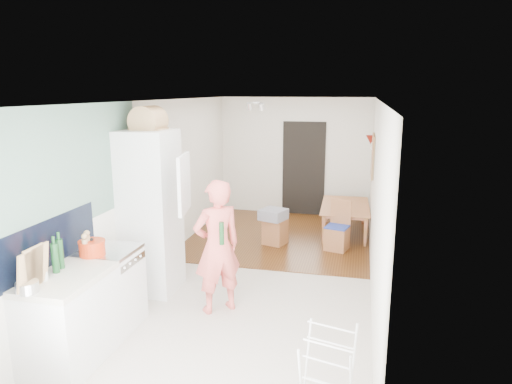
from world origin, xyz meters
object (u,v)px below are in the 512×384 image
at_px(dining_table, 346,222).
at_px(stool, 275,232).
at_px(person, 217,235).
at_px(drying_rack, 328,378).
at_px(dining_chair, 337,226).

height_order(dining_table, stool, dining_table).
distance_m(person, drying_rack, 2.26).
xyz_separation_m(dining_table, dining_chair, (-0.12, -0.95, 0.19)).
xyz_separation_m(person, drying_rack, (1.45, -1.64, -0.57)).
bearing_deg(dining_table, drying_rack, 178.67).
height_order(person, dining_table, person).
bearing_deg(dining_chair, stool, -168.09).
distance_m(person, dining_table, 3.80).
height_order(person, dining_chair, person).
relative_size(dining_chair, drying_rack, 1.08).
xyz_separation_m(dining_chair, stool, (-1.07, 0.05, -0.19)).
xyz_separation_m(person, dining_chair, (1.29, 2.51, -0.54)).
xyz_separation_m(person, dining_table, (1.40, 3.46, -0.73)).
relative_size(stool, drying_rack, 0.59).
distance_m(stool, drying_rack, 4.38).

